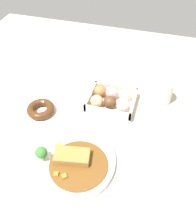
{
  "coord_description": "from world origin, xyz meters",
  "views": [
    {
      "loc": [
        0.15,
        -0.52,
        0.66
      ],
      "look_at": [
        -0.02,
        0.09,
        0.03
      ],
      "focal_mm": 39.89,
      "sensor_mm": 36.0,
      "label": 1
    }
  ],
  "objects_px": {
    "donut_box": "(111,100)",
    "chocolate_ring_donut": "(41,109)",
    "curry_plate": "(70,160)",
    "coffee_mug": "(163,92)"
  },
  "relations": [
    {
      "from": "curry_plate",
      "to": "coffee_mug",
      "type": "xyz_separation_m",
      "value": [
        0.24,
        0.37,
        0.03
      ]
    },
    {
      "from": "coffee_mug",
      "to": "donut_box",
      "type": "bearing_deg",
      "value": -156.98
    },
    {
      "from": "donut_box",
      "to": "chocolate_ring_donut",
      "type": "height_order",
      "value": "donut_box"
    },
    {
      "from": "curry_plate",
      "to": "chocolate_ring_donut",
      "type": "xyz_separation_m",
      "value": [
        -0.18,
        0.18,
        0.0
      ]
    },
    {
      "from": "chocolate_ring_donut",
      "to": "curry_plate",
      "type": "bearing_deg",
      "value": -44.68
    },
    {
      "from": "curry_plate",
      "to": "coffee_mug",
      "type": "bearing_deg",
      "value": 56.56
    },
    {
      "from": "chocolate_ring_donut",
      "to": "coffee_mug",
      "type": "xyz_separation_m",
      "value": [
        0.42,
        0.19,
        0.03
      ]
    },
    {
      "from": "donut_box",
      "to": "chocolate_ring_donut",
      "type": "xyz_separation_m",
      "value": [
        -0.24,
        -0.11,
        -0.01
      ]
    },
    {
      "from": "curry_plate",
      "to": "donut_box",
      "type": "relative_size",
      "value": 1.63
    },
    {
      "from": "curry_plate",
      "to": "coffee_mug",
      "type": "relative_size",
      "value": 3.23
    }
  ]
}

